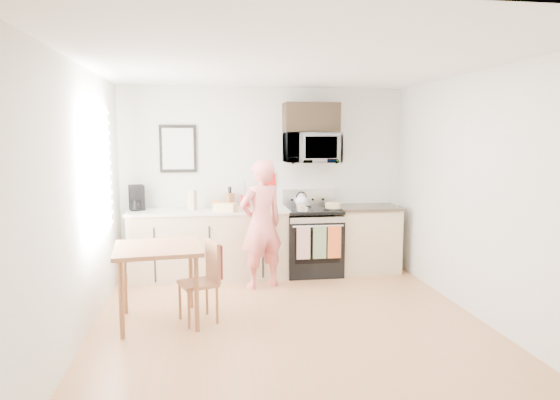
{
  "coord_description": "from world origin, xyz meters",
  "views": [
    {
      "loc": [
        -0.83,
        -4.73,
        1.92
      ],
      "look_at": [
        0.03,
        1.0,
        1.18
      ],
      "focal_mm": 32.0,
      "sensor_mm": 36.0,
      "label": 1
    }
  ],
  "objects": [
    {
      "name": "countertop_left",
      "position": [
        -0.8,
        2.0,
        0.92
      ],
      "size": [
        2.14,
        0.64,
        0.04
      ],
      "primitive_type": "cube",
      "color": "#EDE4CC",
      "rests_on": "cabinet_left"
    },
    {
      "name": "wall_art",
      "position": [
        -1.2,
        2.28,
        1.75
      ],
      "size": [
        0.5,
        0.04,
        0.65
      ],
      "color": "black",
      "rests_on": "back_wall"
    },
    {
      "name": "coffee_maker",
      "position": [
        -1.75,
        2.08,
        1.1
      ],
      "size": [
        0.24,
        0.3,
        0.33
      ],
      "rotation": [
        0.0,
        0.0,
        0.25
      ],
      "color": "black",
      "rests_on": "countertop_left"
    },
    {
      "name": "left_wall",
      "position": [
        -2.0,
        0.0,
        1.3
      ],
      "size": [
        0.04,
        4.6,
        2.6
      ],
      "primitive_type": "cube",
      "color": "beige",
      "rests_on": "floor"
    },
    {
      "name": "cabinet_left",
      "position": [
        -0.8,
        2.0,
        0.45
      ],
      "size": [
        2.1,
        0.6,
        0.9
      ],
      "primitive_type": "cube",
      "color": "tan",
      "rests_on": "floor"
    },
    {
      "name": "pot",
      "position": [
        0.45,
        1.76,
        0.97
      ],
      "size": [
        0.18,
        0.3,
        0.09
      ],
      "rotation": [
        0.0,
        0.0,
        0.33
      ],
      "color": "#BABABF",
      "rests_on": "range"
    },
    {
      "name": "back_wall",
      "position": [
        0.0,
        2.3,
        1.3
      ],
      "size": [
        4.0,
        0.04,
        2.6
      ],
      "primitive_type": "cube",
      "color": "beige",
      "rests_on": "floor"
    },
    {
      "name": "utensil_crock",
      "position": [
        -0.29,
        2.14,
        1.09
      ],
      "size": [
        0.13,
        0.13,
        0.39
      ],
      "color": "red",
      "rests_on": "countertop_left"
    },
    {
      "name": "window",
      "position": [
        -1.96,
        0.8,
        1.55
      ],
      "size": [
        0.06,
        1.4,
        1.5
      ],
      "color": "white",
      "rests_on": "left_wall"
    },
    {
      "name": "cake",
      "position": [
        0.89,
        1.87,
        0.97
      ],
      "size": [
        0.26,
        0.26,
        0.09
      ],
      "color": "black",
      "rests_on": "range"
    },
    {
      "name": "right_wall",
      "position": [
        2.0,
        0.0,
        1.3
      ],
      "size": [
        0.04,
        4.6,
        2.6
      ],
      "primitive_type": "cube",
      "color": "beige",
      "rests_on": "floor"
    },
    {
      "name": "knife_block",
      "position": [
        -0.51,
        2.16,
        1.04
      ],
      "size": [
        0.14,
        0.15,
        0.2
      ],
      "primitive_type": "cube",
      "rotation": [
        0.0,
        0.0,
        0.49
      ],
      "color": "brown",
      "rests_on": "countertop_left"
    },
    {
      "name": "chair",
      "position": [
        -0.82,
        0.39,
        0.54
      ],
      "size": [
        0.48,
        0.46,
        0.84
      ],
      "rotation": [
        0.0,
        0.0,
        0.35
      ],
      "color": "brown",
      "rests_on": "floor"
    },
    {
      "name": "fruit_bowl",
      "position": [
        -0.69,
        2.18,
        0.98
      ],
      "size": [
        0.24,
        0.24,
        0.09
      ],
      "color": "white",
      "rests_on": "countertop_left"
    },
    {
      "name": "kettle",
      "position": [
        0.49,
        2.1,
        1.02
      ],
      "size": [
        0.18,
        0.18,
        0.23
      ],
      "color": "white",
      "rests_on": "range"
    },
    {
      "name": "ceiling",
      "position": [
        0.0,
        0.0,
        2.6
      ],
      "size": [
        4.0,
        4.6,
        0.04
      ],
      "primitive_type": "cube",
      "color": "white",
      "rests_on": "back_wall"
    },
    {
      "name": "dining_table",
      "position": [
        -1.33,
        0.39,
        0.71
      ],
      "size": [
        0.86,
        0.86,
        0.8
      ],
      "rotation": [
        0.0,
        0.0,
        0.11
      ],
      "color": "brown",
      "rests_on": "floor"
    },
    {
      "name": "upper_cabinet",
      "position": [
        0.63,
        2.12,
        2.18
      ],
      "size": [
        0.76,
        0.35,
        0.4
      ],
      "primitive_type": "cube",
      "color": "black",
      "rests_on": "back_wall"
    },
    {
      "name": "bread_bag",
      "position": [
        -0.59,
        1.78,
        0.99
      ],
      "size": [
        0.32,
        0.26,
        0.11
      ],
      "primitive_type": "cube",
      "rotation": [
        0.0,
        0.0,
        -0.5
      ],
      "color": "#E1BC76",
      "rests_on": "countertop_left"
    },
    {
      "name": "cabinet_right",
      "position": [
        1.43,
        2.0,
        0.45
      ],
      "size": [
        0.84,
        0.6,
        0.9
      ],
      "primitive_type": "cube",
      "color": "tan",
      "rests_on": "floor"
    },
    {
      "name": "person",
      "position": [
        -0.15,
        1.45,
        0.82
      ],
      "size": [
        0.7,
        0.6,
        1.64
      ],
      "primitive_type": "imported",
      "rotation": [
        0.0,
        0.0,
        3.55
      ],
      "color": "#BB4133",
      "rests_on": "floor"
    },
    {
      "name": "wall_trivet",
      "position": [
        0.05,
        2.28,
        1.3
      ],
      "size": [
        0.2,
        0.02,
        0.2
      ],
      "primitive_type": "cube",
      "color": "red",
      "rests_on": "back_wall"
    },
    {
      "name": "range",
      "position": [
        0.63,
        1.98,
        0.44
      ],
      "size": [
        0.76,
        0.7,
        1.16
      ],
      "color": "black",
      "rests_on": "floor"
    },
    {
      "name": "microwave",
      "position": [
        0.63,
        2.08,
        1.76
      ],
      "size": [
        0.76,
        0.51,
        0.42
      ],
      "primitive_type": "imported",
      "color": "#BABABF",
      "rests_on": "back_wall"
    },
    {
      "name": "front_wall",
      "position": [
        0.0,
        -2.3,
        1.3
      ],
      "size": [
        4.0,
        0.04,
        2.6
      ],
      "primitive_type": "cube",
      "color": "beige",
      "rests_on": "floor"
    },
    {
      "name": "milk_carton",
      "position": [
        -1.02,
        1.99,
        1.07
      ],
      "size": [
        0.13,
        0.13,
        0.26
      ],
      "primitive_type": "cube",
      "rotation": [
        0.0,
        0.0,
        -0.43
      ],
      "color": "tan",
      "rests_on": "countertop_left"
    },
    {
      "name": "floor",
      "position": [
        0.0,
        0.0,
        0.0
      ],
      "size": [
        4.6,
        4.6,
        0.0
      ],
      "primitive_type": "plane",
      "color": "#AF7143",
      "rests_on": "ground"
    },
    {
      "name": "countertop_right",
      "position": [
        1.43,
        2.0,
        0.92
      ],
      "size": [
        0.88,
        0.64,
        0.04
      ],
      "primitive_type": "cube",
      "color": "black",
      "rests_on": "cabinet_right"
    }
  ]
}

